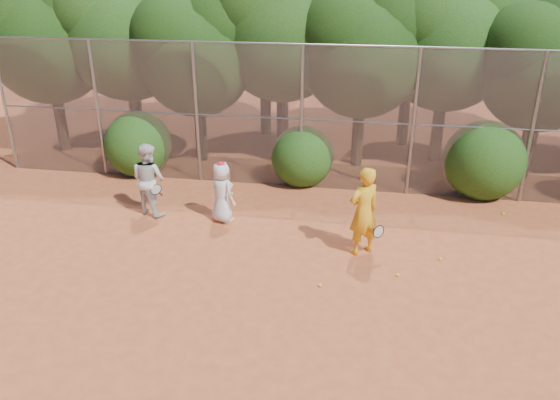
# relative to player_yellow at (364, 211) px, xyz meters

# --- Properties ---
(ground) EXTENTS (80.00, 80.00, 0.00)m
(ground) POSITION_rel_player_yellow_xyz_m (-0.86, -2.40, -1.01)
(ground) COLOR #AA4B26
(ground) RESTS_ON ground
(fence_back) EXTENTS (20.05, 0.09, 4.03)m
(fence_back) POSITION_rel_player_yellow_xyz_m (-0.98, 3.60, 1.04)
(fence_back) COLOR gray
(fence_back) RESTS_ON ground
(tree_0) EXTENTS (4.38, 3.81, 6.00)m
(tree_0) POSITION_rel_player_yellow_xyz_m (-10.31, 5.64, 2.92)
(tree_0) COLOR black
(tree_0) RESTS_ON ground
(tree_1) EXTENTS (4.64, 4.03, 6.35)m
(tree_1) POSITION_rel_player_yellow_xyz_m (-7.80, 6.14, 3.15)
(tree_1) COLOR black
(tree_1) RESTS_ON ground
(tree_2) EXTENTS (3.99, 3.47, 5.47)m
(tree_2) POSITION_rel_player_yellow_xyz_m (-5.31, 5.43, 2.57)
(tree_2) COLOR black
(tree_2) RESTS_ON ground
(tree_3) EXTENTS (4.89, 4.26, 6.70)m
(tree_3) POSITION_rel_player_yellow_xyz_m (-2.80, 6.44, 3.38)
(tree_3) COLOR black
(tree_3) RESTS_ON ground
(tree_4) EXTENTS (4.19, 3.64, 5.73)m
(tree_4) POSITION_rel_player_yellow_xyz_m (-0.31, 5.84, 2.75)
(tree_4) COLOR black
(tree_4) RESTS_ON ground
(tree_5) EXTENTS (4.51, 3.92, 6.17)m
(tree_5) POSITION_rel_player_yellow_xyz_m (2.20, 6.64, 3.04)
(tree_5) COLOR black
(tree_5) RESTS_ON ground
(tree_6) EXTENTS (3.86, 3.36, 5.29)m
(tree_6) POSITION_rel_player_yellow_xyz_m (4.69, 5.63, 2.46)
(tree_6) COLOR black
(tree_6) RESTS_ON ground
(tree_9) EXTENTS (4.83, 4.20, 6.62)m
(tree_9) POSITION_rel_player_yellow_xyz_m (-8.80, 8.44, 3.33)
(tree_9) COLOR black
(tree_9) RESTS_ON ground
(tree_10) EXTENTS (5.15, 4.48, 7.06)m
(tree_10) POSITION_rel_player_yellow_xyz_m (-3.80, 8.64, 3.62)
(tree_10) COLOR black
(tree_10) RESTS_ON ground
(tree_11) EXTENTS (4.64, 4.03, 6.35)m
(tree_11) POSITION_rel_player_yellow_xyz_m (1.20, 8.24, 3.15)
(tree_11) COLOR black
(tree_11) RESTS_ON ground
(tree_12) EXTENTS (5.02, 4.37, 6.88)m
(tree_12) POSITION_rel_player_yellow_xyz_m (5.70, 8.84, 3.50)
(tree_12) COLOR black
(tree_12) RESTS_ON ground
(bush_0) EXTENTS (2.00, 2.00, 2.00)m
(bush_0) POSITION_rel_player_yellow_xyz_m (-6.86, 3.90, -0.01)
(bush_0) COLOR #1B4010
(bush_0) RESTS_ON ground
(bush_1) EXTENTS (1.80, 1.80, 1.80)m
(bush_1) POSITION_rel_player_yellow_xyz_m (-1.86, 3.90, -0.11)
(bush_1) COLOR #1B4010
(bush_1) RESTS_ON ground
(bush_2) EXTENTS (2.20, 2.20, 2.20)m
(bush_2) POSITION_rel_player_yellow_xyz_m (3.14, 3.90, 0.09)
(bush_2) COLOR #1B4010
(bush_2) RESTS_ON ground
(player_yellow) EXTENTS (0.92, 0.84, 2.03)m
(player_yellow) POSITION_rel_player_yellow_xyz_m (0.00, 0.00, 0.00)
(player_yellow) COLOR gold
(player_yellow) RESTS_ON ground
(player_teen) EXTENTS (0.90, 0.84, 1.57)m
(player_teen) POSITION_rel_player_yellow_xyz_m (-3.47, 1.05, -0.23)
(player_teen) COLOR white
(player_teen) RESTS_ON ground
(player_white) EXTENTS (1.12, 1.01, 1.88)m
(player_white) POSITION_rel_player_yellow_xyz_m (-5.42, 1.18, -0.08)
(player_white) COLOR silver
(player_white) RESTS_ON ground
(ball_0) EXTENTS (0.07, 0.07, 0.07)m
(ball_0) POSITION_rel_player_yellow_xyz_m (1.72, -0.07, -0.98)
(ball_0) COLOR #C9E128
(ball_0) RESTS_ON ground
(ball_1) EXTENTS (0.07, 0.07, 0.07)m
(ball_1) POSITION_rel_player_yellow_xyz_m (0.79, -0.90, -0.98)
(ball_1) COLOR #C9E128
(ball_1) RESTS_ON ground
(ball_3) EXTENTS (0.07, 0.07, 0.07)m
(ball_3) POSITION_rel_player_yellow_xyz_m (-0.76, -1.56, -0.98)
(ball_3) COLOR #C9E128
(ball_3) RESTS_ON ground
(ball_4) EXTENTS (0.07, 0.07, 0.07)m
(ball_4) POSITION_rel_player_yellow_xyz_m (3.55, 2.60, -0.98)
(ball_4) COLOR #C9E128
(ball_4) RESTS_ON ground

